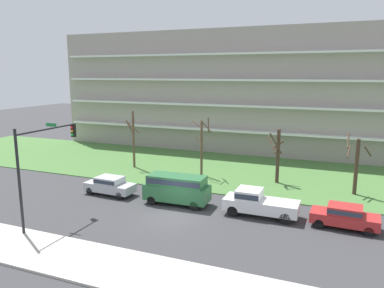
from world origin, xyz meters
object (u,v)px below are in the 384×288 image
(tree_left, at_px, (202,145))
(tree_right, at_px, (356,164))
(sedan_silver_center_left, at_px, (110,185))
(tree_center, at_px, (277,154))
(van_green_center_right, at_px, (177,187))
(pickup_white_near_left, at_px, (258,202))
(traffic_signal_mast, at_px, (40,158))
(tree_far_left, at_px, (133,138))
(sedan_red_near_right, at_px, (345,216))

(tree_left, distance_m, tree_right, 14.31)
(sedan_silver_center_left, bearing_deg, tree_center, -143.21)
(sedan_silver_center_left, bearing_deg, van_green_center_right, -177.53)
(pickup_white_near_left, relative_size, van_green_center_right, 1.03)
(pickup_white_near_left, relative_size, traffic_signal_mast, 0.77)
(tree_left, relative_size, tree_right, 1.15)
(tree_far_left, distance_m, sedan_red_near_right, 23.54)
(tree_right, bearing_deg, tree_far_left, 177.49)
(tree_left, xyz_separation_m, tree_center, (7.48, 0.27, -0.39))
(tree_center, xyz_separation_m, sedan_red_near_right, (6.05, -8.75, -1.97))
(tree_center, relative_size, sedan_red_near_right, 1.17)
(van_green_center_right, bearing_deg, pickup_white_near_left, 178.36)
(tree_right, height_order, sedan_red_near_right, tree_right)
(pickup_white_near_left, bearing_deg, tree_far_left, -29.03)
(tree_left, height_order, tree_center, tree_left)
(tree_right, relative_size, pickup_white_near_left, 0.99)
(tree_far_left, distance_m, traffic_signal_mast, 16.27)
(tree_center, xyz_separation_m, tree_right, (6.81, -0.95, -0.06))
(pickup_white_near_left, xyz_separation_m, van_green_center_right, (-6.54, -0.00, 0.38))
(pickup_white_near_left, bearing_deg, tree_center, -89.17)
(pickup_white_near_left, bearing_deg, tree_left, -48.04)
(tree_center, height_order, van_green_center_right, tree_center)
(tree_right, height_order, sedan_silver_center_left, tree_right)
(sedan_silver_center_left, bearing_deg, tree_right, -155.85)
(tree_far_left, bearing_deg, sedan_silver_center_left, -72.11)
(van_green_center_right, distance_m, sedan_red_near_right, 12.50)
(tree_center, bearing_deg, tree_left, -177.93)
(van_green_center_right, bearing_deg, sedan_silver_center_left, -1.64)
(tree_center, xyz_separation_m, sedan_silver_center_left, (-12.81, -8.75, -1.97))
(pickup_white_near_left, height_order, traffic_signal_mast, traffic_signal_mast)
(van_green_center_right, relative_size, traffic_signal_mast, 0.75)
(tree_left, relative_size, van_green_center_right, 1.17)
(pickup_white_near_left, distance_m, van_green_center_right, 6.55)
(tree_left, bearing_deg, pickup_white_near_left, -48.15)
(tree_right, relative_size, sedan_red_near_right, 1.19)
(tree_far_left, bearing_deg, tree_left, -2.16)
(tree_right, xyz_separation_m, sedan_silver_center_left, (-19.61, -7.80, -1.91))
(tree_far_left, relative_size, tree_center, 1.21)
(tree_far_left, relative_size, tree_left, 1.03)
(sedan_silver_center_left, bearing_deg, traffic_signal_mast, 89.03)
(tree_far_left, height_order, tree_left, tree_far_left)
(tree_left, xyz_separation_m, tree_right, (14.29, -0.68, -0.45))
(tree_right, xyz_separation_m, pickup_white_near_left, (-6.70, -7.80, -1.76))
(tree_far_left, bearing_deg, sedan_red_near_right, -22.04)
(traffic_signal_mast, bearing_deg, pickup_white_near_left, 28.49)
(van_green_center_right, bearing_deg, tree_center, -127.97)
(pickup_white_near_left, height_order, van_green_center_right, van_green_center_right)
(tree_center, distance_m, tree_right, 6.87)
(tree_right, relative_size, van_green_center_right, 1.01)
(tree_center, height_order, pickup_white_near_left, tree_center)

